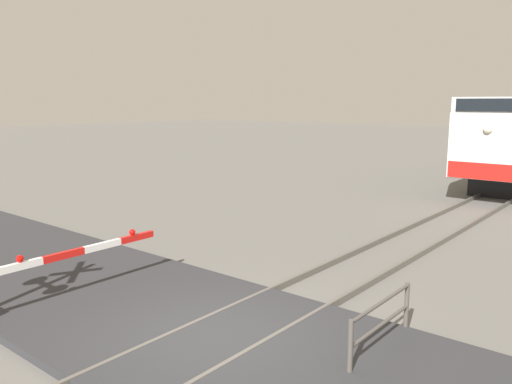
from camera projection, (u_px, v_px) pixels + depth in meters
name	position (u px, v px, depth m)	size (l,w,h in m)	color
ground_plane	(219.00, 343.00, 8.81)	(160.00, 160.00, 0.00)	#605E59
rail_track_left	(190.00, 328.00, 9.24)	(0.08, 80.00, 0.15)	#59544C
rail_track_right	(251.00, 352.00, 8.35)	(0.08, 80.00, 0.15)	#59544C
road_surface	(219.00, 339.00, 8.80)	(36.00, 4.76, 0.14)	#2D2D30
guard_railing	(381.00, 320.00, 8.29)	(0.08, 2.09, 0.95)	#4C4742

